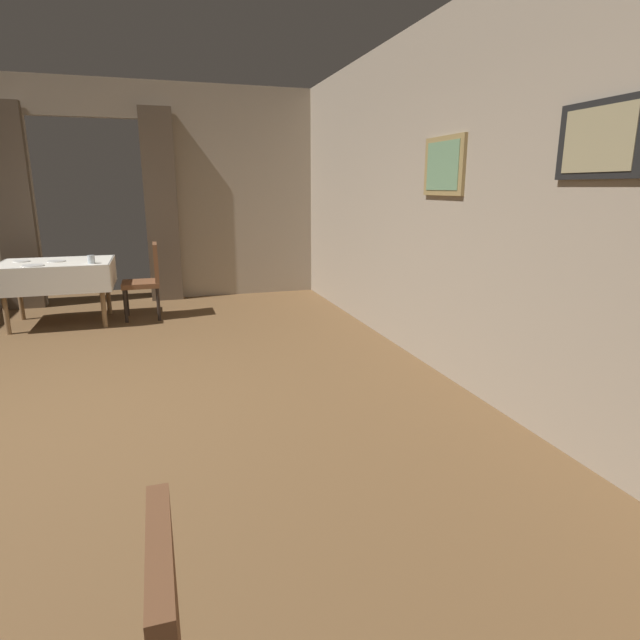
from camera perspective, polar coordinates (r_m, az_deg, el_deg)
ground at (r=4.16m, az=-27.64°, el=-10.00°), size 10.08×10.08×0.00m
wall_right at (r=4.44m, az=15.43°, el=12.59°), size 0.16×8.40×3.00m
wall_back at (r=7.98m, az=-23.86°, el=12.61°), size 6.40×0.27×3.00m
dining_table_mid at (r=6.91m, az=-26.85°, el=4.84°), size 1.24×0.94×0.75m
chair_mid_right at (r=6.82m, az=-18.38°, el=4.47°), size 0.45×0.44×0.93m
glass_mid_a at (r=6.53m, az=-23.76°, el=6.09°), size 0.08×0.08×0.10m
plate_mid_b at (r=7.07m, az=-29.87°, el=5.60°), size 0.18×0.18×0.01m
plate_mid_c at (r=6.88m, az=-26.88°, el=5.76°), size 0.20×0.20×0.01m
plate_mid_d at (r=6.62m, az=-28.92°, el=5.24°), size 0.23×0.23×0.01m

